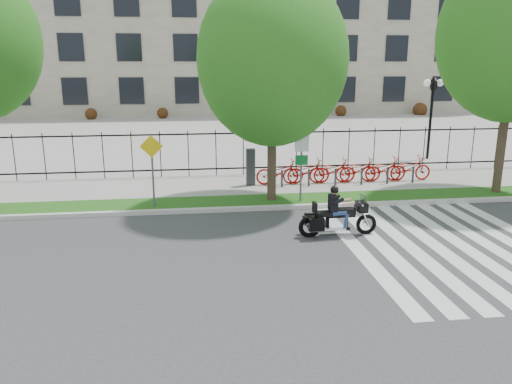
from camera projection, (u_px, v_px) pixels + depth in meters
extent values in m
plane|color=#363639|center=(279.00, 254.00, 13.42)|extent=(120.00, 120.00, 0.00)
cube|color=beige|center=(259.00, 208.00, 17.34)|extent=(60.00, 0.20, 0.15)
cube|color=#235615|center=(256.00, 202.00, 18.15)|extent=(60.00, 1.50, 0.15)
cube|color=#99978F|center=(248.00, 185.00, 20.55)|extent=(60.00, 3.50, 0.15)
cube|color=#99978F|center=(221.00, 131.00, 37.40)|extent=(80.00, 34.00, 0.10)
cube|color=gray|center=(208.00, 15.00, 54.10)|extent=(60.00, 20.00, 20.00)
cylinder|color=black|center=(430.00, 122.00, 25.69)|extent=(0.14, 0.14, 4.00)
cylinder|color=black|center=(434.00, 85.00, 25.21)|extent=(0.06, 0.70, 0.70)
sphere|color=white|center=(427.00, 83.00, 25.14)|extent=(0.36, 0.36, 0.36)
sphere|color=white|center=(440.00, 83.00, 25.23)|extent=(0.36, 0.36, 0.36)
cylinder|color=#34281C|center=(272.00, 153.00, 17.78)|extent=(0.32, 0.32, 3.39)
ellipsoid|color=#155E16|center=(273.00, 59.00, 16.96)|extent=(5.17, 5.17, 5.94)
cylinder|color=#34281C|center=(502.00, 138.00, 18.79)|extent=(0.32, 0.32, 4.16)
cube|color=#2D2D33|center=(251.00, 167.00, 20.12)|extent=(0.35, 0.25, 1.50)
imported|color=#AE0B06|center=(280.00, 172.00, 20.33)|extent=(1.95, 0.68, 1.02)
cylinder|color=#2D2D33|center=(282.00, 179.00, 19.89)|extent=(0.08, 0.08, 0.70)
imported|color=#AE0B06|center=(306.00, 171.00, 20.46)|extent=(1.95, 0.68, 1.02)
cylinder|color=#2D2D33|center=(309.00, 178.00, 20.02)|extent=(0.08, 0.08, 0.70)
imported|color=#AE0B06|center=(332.00, 171.00, 20.60)|extent=(1.95, 0.68, 1.02)
cylinder|color=#2D2D33|center=(335.00, 177.00, 20.16)|extent=(0.08, 0.08, 0.70)
imported|color=#AE0B06|center=(358.00, 170.00, 20.74)|extent=(1.95, 0.68, 1.02)
cylinder|color=#2D2D33|center=(362.00, 176.00, 20.30)|extent=(0.08, 0.08, 0.70)
imported|color=#AE0B06|center=(383.00, 169.00, 20.88)|extent=(1.95, 0.68, 1.02)
cylinder|color=#2D2D33|center=(387.00, 175.00, 20.44)|extent=(0.08, 0.08, 0.70)
imported|color=#AE0B06|center=(408.00, 168.00, 21.02)|extent=(1.95, 0.68, 1.02)
cylinder|color=#2D2D33|center=(413.00, 175.00, 20.58)|extent=(0.08, 0.08, 0.70)
cylinder|color=#59595B|center=(301.00, 167.00, 17.68)|extent=(0.07, 0.07, 2.50)
cube|color=white|center=(302.00, 143.00, 17.43)|extent=(0.50, 0.03, 0.60)
cube|color=#0C6626|center=(302.00, 160.00, 17.58)|extent=(0.45, 0.03, 0.35)
cylinder|color=#59595B|center=(153.00, 172.00, 17.04)|extent=(0.07, 0.07, 2.40)
cube|color=yellow|center=(151.00, 146.00, 16.78)|extent=(0.78, 0.03, 0.78)
torus|color=black|center=(366.00, 224.00, 14.87)|extent=(0.63, 0.12, 0.63)
torus|color=black|center=(310.00, 227.00, 14.64)|extent=(0.67, 0.14, 0.66)
cube|color=black|center=(361.00, 207.00, 14.70)|extent=(0.28, 0.50, 0.27)
cube|color=#26262B|center=(364.00, 200.00, 14.66)|extent=(0.14, 0.46, 0.28)
cube|color=silver|center=(337.00, 222.00, 14.72)|extent=(0.55, 0.31, 0.36)
cube|color=black|center=(346.00, 212.00, 14.68)|extent=(0.50, 0.31, 0.24)
cube|color=black|center=(327.00, 214.00, 14.61)|extent=(0.64, 0.33, 0.13)
cube|color=black|center=(315.00, 208.00, 14.51)|extent=(0.09, 0.31, 0.31)
cube|color=black|center=(317.00, 225.00, 14.36)|extent=(0.46, 0.15, 0.36)
cube|color=black|center=(312.00, 219.00, 14.88)|extent=(0.46, 0.15, 0.36)
cube|color=black|center=(333.00, 203.00, 14.55)|extent=(0.22, 0.37, 0.47)
sphere|color=tan|center=(334.00, 191.00, 14.47)|extent=(0.21, 0.21, 0.21)
sphere|color=black|center=(334.00, 190.00, 14.46)|extent=(0.25, 0.25, 0.25)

